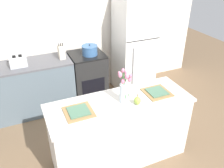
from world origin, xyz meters
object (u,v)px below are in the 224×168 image
object	(u,v)px
stove_range	(88,77)
plate_setting_right	(157,92)
pear_figurine	(137,100)
knife_block	(62,52)
plate_setting_left	(79,111)
cooking_pot	(90,50)
refrigerator	(134,46)
flower_vase	(124,89)
toaster	(18,61)

from	to	relation	value
stove_range	plate_setting_right	size ratio (longest dim) A/B	2.84
pear_figurine	knife_block	world-z (taller)	knife_block
plate_setting_left	knife_block	xyz separation A→B (m)	(0.18, 1.58, 0.10)
pear_figurine	cooking_pot	world-z (taller)	cooking_pot
refrigerator	flower_vase	world-z (taller)	refrigerator
flower_vase	toaster	bearing A→B (deg)	124.65
refrigerator	pear_figurine	bearing A→B (deg)	-117.13
refrigerator	plate_setting_right	size ratio (longest dim) A/B	5.70
flower_vase	cooking_pot	distance (m)	1.57
toaster	pear_figurine	bearing A→B (deg)	-54.18
flower_vase	pear_figurine	distance (m)	0.21
cooking_pot	plate_setting_right	bearing A→B (deg)	-76.13
flower_vase	plate_setting_right	world-z (taller)	flower_vase
stove_range	flower_vase	world-z (taller)	flower_vase
stove_range	flower_vase	size ratio (longest dim) A/B	2.12
stove_range	flower_vase	distance (m)	1.73
pear_figurine	knife_block	size ratio (longest dim) A/B	0.51
pear_figurine	refrigerator	bearing A→B (deg)	62.87
flower_vase	pear_figurine	bearing A→B (deg)	-40.82
plate_setting_left	cooking_pot	size ratio (longest dim) A/B	1.18
plate_setting_right	flower_vase	bearing A→B (deg)	-178.27
plate_setting_right	toaster	world-z (taller)	toaster
pear_figurine	plate_setting_left	xyz separation A→B (m)	(-0.69, 0.12, -0.04)
plate_setting_left	toaster	world-z (taller)	toaster
refrigerator	flower_vase	size ratio (longest dim) A/B	4.26
stove_range	flower_vase	bearing A→B (deg)	-92.09
refrigerator	plate_setting_right	world-z (taller)	refrigerator
stove_range	refrigerator	distance (m)	1.06
flower_vase	plate_setting_right	bearing A→B (deg)	1.73
plate_setting_left	knife_block	size ratio (longest dim) A/B	1.20
refrigerator	plate_setting_left	bearing A→B (deg)	-134.57
refrigerator	cooking_pot	distance (m)	0.91
refrigerator	flower_vase	xyz separation A→B (m)	(-1.01, -1.61, 0.17)
stove_range	pear_figurine	distance (m)	1.80
stove_range	toaster	bearing A→B (deg)	-177.71
stove_range	toaster	xyz separation A→B (m)	(-1.14, -0.05, 0.54)
cooking_pot	toaster	bearing A→B (deg)	179.72
knife_block	toaster	bearing A→B (deg)	-177.42
refrigerator	knife_block	distance (m)	1.40
flower_vase	plate_setting_right	xyz separation A→B (m)	(0.48, 0.01, -0.17)
flower_vase	pear_figurine	size ratio (longest dim) A/B	3.14
flower_vase	plate_setting_left	distance (m)	0.59
refrigerator	pear_figurine	size ratio (longest dim) A/B	13.38
cooking_pot	pear_figurine	bearing A→B (deg)	-89.14
cooking_pot	knife_block	xyz separation A→B (m)	(-0.49, 0.04, 0.03)
stove_range	cooking_pot	bearing A→B (deg)	-50.30
plate_setting_right	pear_figurine	bearing A→B (deg)	-160.85
refrigerator	toaster	world-z (taller)	refrigerator
stove_range	plate_setting_left	bearing A→B (deg)	-111.35
pear_figurine	toaster	world-z (taller)	toaster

